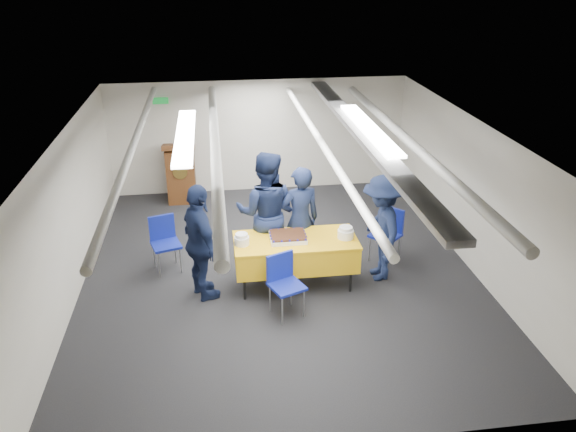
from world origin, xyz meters
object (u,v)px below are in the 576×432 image
at_px(sailor_a, 300,220).
at_px(chair_left, 164,238).
at_px(sheet_cake, 288,237).
at_px(chair_near, 284,278).
at_px(chair_right, 388,229).
at_px(podium, 181,172).
at_px(sailor_c, 201,243).
at_px(sailor_b, 266,213).
at_px(sailor_d, 381,228).
at_px(serving_table, 296,252).

bearing_deg(sailor_a, chair_left, -19.50).
height_order(sheet_cake, chair_near, chair_near).
xyz_separation_m(chair_right, sailor_a, (-1.46, -0.15, 0.33)).
bearing_deg(podium, sailor_c, -83.27).
height_order(sailor_b, sailor_c, sailor_b).
relative_size(sheet_cake, sailor_d, 0.32).
relative_size(chair_right, sailor_d, 0.53).
height_order(chair_right, sailor_d, sailor_d).
bearing_deg(sheet_cake, podium, 115.86).
distance_m(serving_table, sailor_d, 1.33).
height_order(chair_right, sailor_c, sailor_c).
xyz_separation_m(sailor_a, sailor_d, (1.16, -0.38, -0.03)).
relative_size(chair_near, sailor_c, 0.50).
height_order(podium, sailor_d, sailor_d).
xyz_separation_m(podium, sailor_c, (0.42, -3.58, 0.25)).
distance_m(podium, chair_left, 2.68).
height_order(serving_table, sailor_a, sailor_a).
distance_m(podium, sailor_c, 3.61).
relative_size(serving_table, sailor_a, 1.05).
xyz_separation_m(chair_near, chair_left, (-1.69, 1.45, 0.00)).
relative_size(serving_table, chair_left, 2.06).
height_order(podium, sailor_b, sailor_b).
bearing_deg(sailor_b, sailor_d, 176.55).
relative_size(sheet_cake, chair_near, 0.61).
relative_size(podium, chair_near, 1.44).
distance_m(chair_near, sailor_d, 1.75).
bearing_deg(chair_near, chair_left, 139.29).
relative_size(serving_table, sailor_b, 0.93).
relative_size(sailor_c, sailor_d, 1.05).
bearing_deg(sailor_c, serving_table, -106.74).
relative_size(podium, sailor_b, 0.65).
distance_m(sailor_c, sailor_d, 2.67).
distance_m(chair_right, chair_left, 3.55).
height_order(sheet_cake, sailor_d, sailor_d).
height_order(sheet_cake, sailor_a, sailor_a).
bearing_deg(sailor_d, sheet_cake, -86.09).
relative_size(serving_table, chair_near, 2.06).
bearing_deg(podium, serving_table, -62.72).
relative_size(sailor_a, sailor_c, 0.99).
distance_m(chair_near, sailor_a, 1.24).
relative_size(chair_right, sailor_b, 0.45).
bearing_deg(sailor_c, sheet_cake, -105.88).
height_order(chair_right, chair_left, same).
bearing_deg(chair_near, sailor_b, 95.25).
distance_m(podium, chair_near, 4.40).
xyz_separation_m(chair_near, sailor_d, (1.56, 0.74, 0.29)).
height_order(sailor_c, sailor_d, sailor_c).
bearing_deg(sailor_c, chair_near, -138.17).
xyz_separation_m(podium, sailor_a, (1.92, -3.00, 0.24)).
relative_size(chair_left, sailor_c, 0.50).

